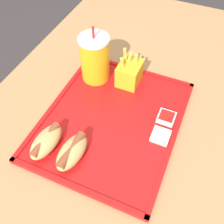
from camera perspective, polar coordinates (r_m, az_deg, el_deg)
ground_plane at (r=1.37m, az=1.52°, el=-19.31°), size 8.00×8.00×0.00m
dining_table at (r=1.04m, az=1.93°, el=-12.76°), size 1.37×0.81×0.71m
food_tray at (r=0.72m, az=0.00°, el=-1.72°), size 0.44×0.36×0.01m
soda_cup at (r=0.79m, az=-3.75°, el=11.55°), size 0.09×0.09×0.18m
hot_dog_far at (r=0.67m, az=-14.14°, el=-6.19°), size 0.11×0.06×0.04m
hot_dog_near at (r=0.65m, az=-8.72°, el=-8.47°), size 0.11×0.06×0.04m
fries_carton at (r=0.80m, az=3.81°, el=8.55°), size 0.08×0.06×0.12m
sauce_cup_mayo at (r=0.69m, az=10.54°, el=-5.09°), size 0.05×0.05×0.02m
sauce_cup_ketchup at (r=0.73m, az=11.75°, el=-1.14°), size 0.05×0.05×0.02m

